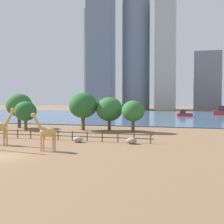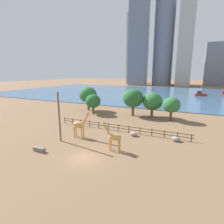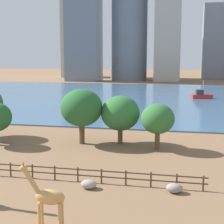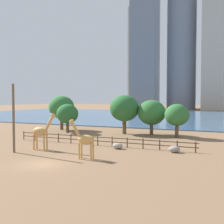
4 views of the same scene
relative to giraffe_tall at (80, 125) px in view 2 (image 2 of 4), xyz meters
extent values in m
plane|color=brown|center=(4.89, 73.91, -2.26)|extent=(400.00, 400.00, 0.00)
cube|color=#3D6084|center=(4.89, 70.91, -2.16)|extent=(180.00, 86.00, 0.20)
cylinder|color=tan|center=(0.53, 0.33, -1.30)|extent=(0.24, 0.24, 1.92)
cylinder|color=tan|center=(0.56, -0.26, -1.30)|extent=(0.24, 0.24, 1.92)
cylinder|color=tan|center=(-0.96, 0.24, -1.30)|extent=(0.24, 0.24, 1.92)
cylinder|color=tan|center=(-0.92, -0.35, -1.30)|extent=(0.24, 0.24, 1.92)
ellipsoid|color=tan|center=(-0.20, -0.01, -0.01)|extent=(2.17, 0.98, 1.11)
cylinder|color=tan|center=(1.14, 0.07, 1.13)|extent=(1.40, 0.43, 2.00)
ellipsoid|color=tan|center=(1.68, 0.10, 2.04)|extent=(0.84, 0.39, 0.73)
cone|color=brown|center=(1.68, 0.19, 2.36)|extent=(0.11, 0.11, 0.20)
cone|color=brown|center=(1.69, 0.02, 2.36)|extent=(0.11, 0.11, 0.20)
cylinder|color=tan|center=(6.93, -2.63, -1.39)|extent=(0.21, 0.21, 1.74)
cylinder|color=tan|center=(6.89, -2.09, -1.39)|extent=(0.21, 0.21, 1.74)
cylinder|color=tan|center=(8.27, -2.53, -1.39)|extent=(0.21, 0.21, 1.74)
cylinder|color=tan|center=(8.23, -2.00, -1.39)|extent=(0.21, 0.21, 1.74)
ellipsoid|color=tan|center=(7.58, -2.31, -0.22)|extent=(1.97, 0.90, 1.01)
cylinder|color=tan|center=(6.38, -2.39, 0.81)|extent=(1.26, 0.40, 1.81)
ellipsoid|color=tan|center=(5.89, -2.43, 1.64)|extent=(0.76, 0.36, 0.66)
cone|color=brown|center=(5.89, -2.51, 1.93)|extent=(0.10, 0.10, 0.18)
cone|color=brown|center=(5.88, -2.35, 1.93)|extent=(0.10, 0.10, 0.18)
cylinder|color=brown|center=(-1.92, -2.66, 1.76)|extent=(0.28, 0.28, 8.05)
ellipsoid|color=gray|center=(8.22, 4.51, -1.89)|extent=(1.35, 1.00, 0.75)
ellipsoid|color=gray|center=(15.24, 5.04, -1.87)|extent=(1.33, 1.04, 0.78)
cube|color=#72665B|center=(-2.07, -7.02, -1.96)|extent=(1.80, 0.60, 0.60)
cylinder|color=#4C3826|center=(-8.11, 5.91, -1.61)|extent=(0.14, 0.14, 1.30)
cylinder|color=#4C3826|center=(-5.97, 5.91, -1.61)|extent=(0.14, 0.14, 1.30)
cylinder|color=#4C3826|center=(-3.83, 5.91, -1.61)|extent=(0.14, 0.14, 1.30)
cylinder|color=#4C3826|center=(-1.70, 5.91, -1.61)|extent=(0.14, 0.14, 1.30)
cylinder|color=#4C3826|center=(0.44, 5.91, -1.61)|extent=(0.14, 0.14, 1.30)
cylinder|color=#4C3826|center=(2.58, 5.91, -1.61)|extent=(0.14, 0.14, 1.30)
cylinder|color=#4C3826|center=(4.72, 5.91, -1.61)|extent=(0.14, 0.14, 1.30)
cylinder|color=#4C3826|center=(6.85, 5.91, -1.61)|extent=(0.14, 0.14, 1.30)
cylinder|color=#4C3826|center=(8.99, 5.91, -1.61)|extent=(0.14, 0.14, 1.30)
cylinder|color=#4C3826|center=(11.13, 5.91, -1.61)|extent=(0.14, 0.14, 1.30)
cylinder|color=#4C3826|center=(13.27, 5.91, -1.61)|extent=(0.14, 0.14, 1.30)
cylinder|color=#4C3826|center=(15.40, 5.91, -1.61)|extent=(0.14, 0.14, 1.30)
cylinder|color=#4C3826|center=(17.54, 5.91, -1.61)|extent=(0.14, 0.14, 1.30)
cube|color=#4C3826|center=(4.89, 5.91, -1.16)|extent=(26.10, 0.08, 0.10)
cube|color=#4C3826|center=(4.89, 5.91, -1.68)|extent=(26.10, 0.08, 0.10)
cylinder|color=brown|center=(3.41, 18.83, -1.00)|extent=(0.70, 0.70, 2.52)
ellipsoid|color=#26602D|center=(3.41, 18.83, 2.34)|extent=(5.22, 5.22, 4.69)
cylinder|color=brown|center=(-6.81, 16.07, -1.30)|extent=(0.56, 0.56, 1.92)
ellipsoid|color=#26602D|center=(-6.81, 16.07, 1.26)|extent=(4.02, 4.02, 3.61)
cylinder|color=brown|center=(8.15, 19.84, -1.29)|extent=(0.60, 0.60, 1.95)
ellipsoid|color=#2D6B33|center=(8.15, 19.84, 1.63)|extent=(4.87, 4.87, 4.38)
cylinder|color=brown|center=(-10.73, 19.90, -0.99)|extent=(0.66, 0.66, 2.53)
ellipsoid|color=#2D6B33|center=(-10.73, 19.90, 2.33)|extent=(5.14, 5.14, 4.62)
cylinder|color=brown|center=(12.93, 17.98, -1.21)|extent=(0.58, 0.58, 2.11)
ellipsoid|color=#2D6B33|center=(12.93, 17.98, 1.43)|extent=(3.95, 3.95, 3.55)
cube|color=#B22D28|center=(20.75, 69.12, -1.54)|extent=(5.57, 3.31, 1.05)
cube|color=#333338|center=(20.12, 68.93, -0.38)|extent=(2.17, 1.75, 1.26)
cylinder|color=silver|center=(21.00, 69.19, 0.83)|extent=(0.15, 0.15, 3.67)
cube|color=slate|center=(-28.23, 129.67, 39.26)|extent=(14.93, 11.52, 83.04)
cylinder|color=slate|center=(-9.11, 139.06, 50.35)|extent=(16.99, 16.99, 105.22)
cube|color=gray|center=(33.08, 155.85, 15.64)|extent=(16.22, 12.48, 35.80)
cube|color=#ADA89E|center=(-41.62, 158.65, 31.90)|extent=(11.06, 14.81, 68.32)
cube|color=#B7B2A8|center=(8.91, 137.67, 29.77)|extent=(11.31, 15.67, 64.07)
camera|label=1|loc=(22.13, -29.42, 3.14)|focal=45.00mm
camera|label=2|loc=(16.88, -23.62, 8.67)|focal=28.00mm
camera|label=3|loc=(15.54, -21.74, 8.60)|focal=55.00mm
camera|label=4|loc=(22.01, -27.67, 4.04)|focal=45.00mm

